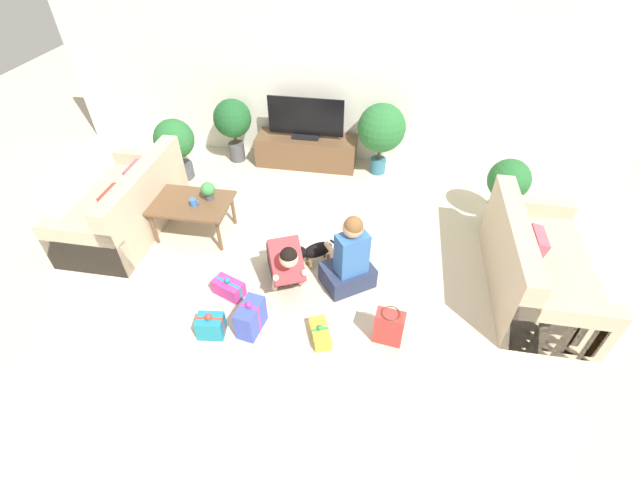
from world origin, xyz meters
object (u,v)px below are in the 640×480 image
Objects in this scene: sofa_right at (535,268)px; mug at (193,202)px; person_sitting at (350,261)px; gift_box_b at (251,317)px; potted_plant_back_right at (381,129)px; tv_console at (307,151)px; gift_box_d at (320,333)px; potted_plant_corner_right at (507,185)px; gift_bag_a at (389,327)px; potted_plant_back_left at (233,121)px; gift_box_c at (229,288)px; sofa_left at (127,207)px; potted_plant_corner_left at (175,143)px; gift_box_a at (211,326)px; coffee_table at (192,206)px; person_kneeling at (285,262)px; tv at (306,121)px; dog at (313,251)px; tabletop_plant at (208,190)px.

sofa_right is 3.86m from mug.
person_sitting is 1.17m from gift_box_b.
mug is (-2.07, -1.89, -0.18)m from potted_plant_back_right.
tv_console is 3.98× the size of gift_box_d.
potted_plant_corner_right is 2.16× the size of gift_bag_a.
potted_plant_corner_right is 3.93m from potted_plant_back_left.
potted_plant_back_right is at bearing 62.95° from gift_box_c.
mug is (-3.84, 0.24, 0.21)m from sofa_right.
potted_plant_back_left is 2.92m from gift_box_c.
sofa_left is 0.96m from mug.
potted_plant_back_left is 8.10× the size of mug.
potted_plant_corner_left is 3.15m from gift_box_b.
gift_box_a is at bearing -64.39° from mug.
mug is (0.13, -1.89, -0.13)m from potted_plant_back_left.
person_kneeling reaches higher than coffee_table.
person_sitting is at bearing -69.02° from tv.
sofa_right is at bearing -15.71° from person_kneeling.
person_kneeling reaches higher than dog.
gift_box_b is 0.56m from gift_box_c.
sofa_right reaches higher than dog.
gift_box_b is (0.07, -3.21, -0.55)m from tv.
coffee_table is 1.99× the size of dog.
tv is 1.05× the size of potted_plant_back_right.
sofa_right is 2.37m from dog.
coffee_table is 0.96× the size of potted_plant_back_left.
gift_box_b is (0.07, -3.21, -0.06)m from tv_console.
gift_box_b is at bearing -108.06° from potted_plant_back_right.
potted_plant_back_right reaches higher than coffee_table.
gift_box_a is (-3.02, -2.39, -0.40)m from potted_plant_corner_right.
tabletop_plant is (-0.91, 1.44, 0.43)m from gift_box_b.
sofa_left is 2.05m from potted_plant_back_left.
tv_console is 2.83m from gift_box_c.
potted_plant_corner_left is (-4.63, 1.50, 0.25)m from sofa_right.
coffee_table is at bearing -51.05° from person_sitting.
tabletop_plant is (-2.24, 1.35, 0.40)m from gift_bag_a.
potted_plant_back_right is 1.18× the size of potted_plant_corner_left.
potted_plant_corner_right is at bearing -19.21° from tv_console.
person_kneeling is at bearing -61.44° from potted_plant_back_left.
dog is at bearing 103.75° from gift_box_d.
sofa_left is at bearing 146.40° from gift_box_b.
sofa_right is 6.09× the size of gift_box_a.
tabletop_plant is (-1.78, 0.68, 0.24)m from person_sitting.
mug is (-1.04, 1.27, 0.35)m from gift_box_b.
mug is (0.93, -0.04, 0.21)m from sofa_left.
sofa_right is 1.95m from person_sitting.
gift_bag_a is at bearing 3.92° from gift_box_b.
tv is at bearing 180.00° from tv_console.
sofa_left is at bearing -135.03° from tv.
sofa_left reaches higher than tabletop_plant.
potted_plant_corner_left is (-0.72, 1.21, 0.13)m from coffee_table.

